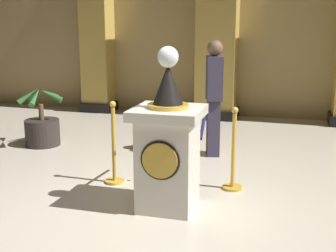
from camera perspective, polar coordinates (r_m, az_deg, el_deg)
ground_plane at (r=4.91m, az=-3.66°, el=-10.37°), size 12.46×12.46×0.00m
back_wall at (r=9.66m, az=6.77°, el=13.40°), size 12.46×0.16×4.04m
pedestal_clock at (r=4.68m, az=-0.01°, el=-2.71°), size 0.71×0.71×1.72m
stanchion_near at (r=5.36m, az=8.33°, el=-4.45°), size 0.24×0.24×1.00m
stanchion_far at (r=5.55m, az=-6.91°, el=-3.66°), size 0.24×0.24×1.03m
velvet_rope at (r=5.30m, az=0.59°, el=0.40°), size 0.85×0.82×0.22m
column_left at (r=10.14m, az=-9.01°, el=12.78°), size 0.74×0.74×3.88m
column_centre_rear at (r=9.36m, az=6.46°, el=12.84°), size 0.96×0.96×3.88m
potted_palm_left at (r=7.50m, az=-15.79°, el=-0.22°), size 0.72×0.71×0.98m
bystander_guest at (r=6.60m, az=5.88°, el=3.94°), size 0.31×0.41×1.71m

